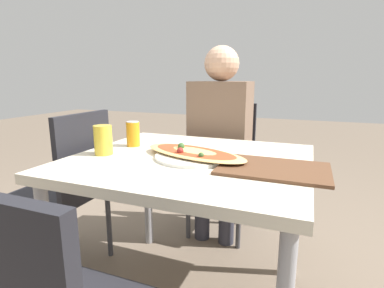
{
  "coord_description": "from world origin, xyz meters",
  "views": [
    {
      "loc": [
        0.47,
        -1.17,
        1.06
      ],
      "look_at": [
        0.01,
        -0.0,
        0.78
      ],
      "focal_mm": 28.0,
      "sensor_mm": 36.0,
      "label": 1
    }
  ],
  "objects_px": {
    "chair_side_left": "(70,183)",
    "person_seated": "(220,128)",
    "dining_table": "(190,174)",
    "soda_can": "(133,134)",
    "drink_glass": "(103,140)",
    "chair_far_seated": "(224,159)",
    "pizza_main": "(194,154)"
  },
  "relations": [
    {
      "from": "chair_side_left",
      "to": "person_seated",
      "type": "bearing_deg",
      "value": -43.74
    },
    {
      "from": "dining_table",
      "to": "person_seated",
      "type": "distance_m",
      "value": 0.67
    },
    {
      "from": "soda_can",
      "to": "drink_glass",
      "type": "height_order",
      "value": "drink_glass"
    },
    {
      "from": "chair_far_seated",
      "to": "soda_can",
      "type": "bearing_deg",
      "value": 66.82
    },
    {
      "from": "person_seated",
      "to": "soda_can",
      "type": "bearing_deg",
      "value": 62.81
    },
    {
      "from": "chair_side_left",
      "to": "dining_table",
      "type": "bearing_deg",
      "value": -90.28
    },
    {
      "from": "drink_glass",
      "to": "chair_far_seated",
      "type": "bearing_deg",
      "value": 69.77
    },
    {
      "from": "chair_side_left",
      "to": "soda_can",
      "type": "xyz_separation_m",
      "value": [
        0.34,
        0.1,
        0.28
      ]
    },
    {
      "from": "dining_table",
      "to": "chair_far_seated",
      "type": "distance_m",
      "value": 0.79
    },
    {
      "from": "dining_table",
      "to": "soda_can",
      "type": "height_order",
      "value": "soda_can"
    },
    {
      "from": "pizza_main",
      "to": "soda_can",
      "type": "relative_size",
      "value": 4.34
    },
    {
      "from": "soda_can",
      "to": "drink_glass",
      "type": "relative_size",
      "value": 0.95
    },
    {
      "from": "chair_side_left",
      "to": "drink_glass",
      "type": "relative_size",
      "value": 6.73
    },
    {
      "from": "chair_side_left",
      "to": "pizza_main",
      "type": "height_order",
      "value": "chair_side_left"
    },
    {
      "from": "chair_far_seated",
      "to": "chair_side_left",
      "type": "xyz_separation_m",
      "value": [
        -0.63,
        -0.77,
        0.0
      ]
    },
    {
      "from": "dining_table",
      "to": "chair_side_left",
      "type": "bearing_deg",
      "value": 179.72
    },
    {
      "from": "person_seated",
      "to": "soda_can",
      "type": "distance_m",
      "value": 0.64
    },
    {
      "from": "chair_side_left",
      "to": "drink_glass",
      "type": "distance_m",
      "value": 0.43
    },
    {
      "from": "dining_table",
      "to": "pizza_main",
      "type": "xyz_separation_m",
      "value": [
        0.02,
        -0.01,
        0.1
      ]
    },
    {
      "from": "chair_far_seated",
      "to": "person_seated",
      "type": "relative_size",
      "value": 0.71
    },
    {
      "from": "person_seated",
      "to": "drink_glass",
      "type": "xyz_separation_m",
      "value": [
        -0.32,
        -0.76,
        0.04
      ]
    },
    {
      "from": "soda_can",
      "to": "pizza_main",
      "type": "bearing_deg",
      "value": -15.98
    },
    {
      "from": "dining_table",
      "to": "drink_glass",
      "type": "height_order",
      "value": "drink_glass"
    },
    {
      "from": "pizza_main",
      "to": "drink_glass",
      "type": "relative_size",
      "value": 4.12
    },
    {
      "from": "soda_can",
      "to": "chair_far_seated",
      "type": "bearing_deg",
      "value": 66.82
    },
    {
      "from": "chair_side_left",
      "to": "chair_far_seated",
      "type": "bearing_deg",
      "value": -39.28
    },
    {
      "from": "chair_far_seated",
      "to": "dining_table",
      "type": "bearing_deg",
      "value": 94.37
    },
    {
      "from": "chair_far_seated",
      "to": "drink_glass",
      "type": "bearing_deg",
      "value": 69.77
    },
    {
      "from": "chair_far_seated",
      "to": "soda_can",
      "type": "xyz_separation_m",
      "value": [
        -0.29,
        -0.68,
        0.28
      ]
    },
    {
      "from": "dining_table",
      "to": "pizza_main",
      "type": "height_order",
      "value": "pizza_main"
    },
    {
      "from": "dining_table",
      "to": "pizza_main",
      "type": "relative_size",
      "value": 1.85
    },
    {
      "from": "chair_far_seated",
      "to": "chair_side_left",
      "type": "distance_m",
      "value": 1.0
    }
  ]
}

